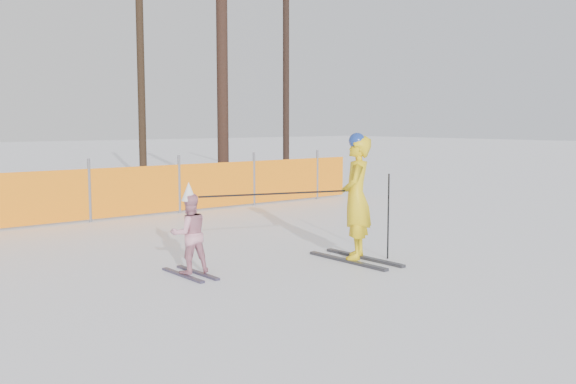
% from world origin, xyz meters
% --- Properties ---
extents(ground, '(120.00, 120.00, 0.00)m').
position_xyz_m(ground, '(0.00, 0.00, 0.00)').
color(ground, white).
rests_on(ground, ground).
extents(adult, '(0.75, 1.48, 1.81)m').
position_xyz_m(adult, '(0.85, 0.03, 0.90)').
color(adult, black).
rests_on(adult, ground).
extents(child, '(0.56, 0.96, 1.20)m').
position_xyz_m(child, '(-1.41, 0.77, 0.55)').
color(child, black).
rests_on(child, ground).
extents(ski_poles, '(2.61, 0.93, 1.23)m').
position_xyz_m(ski_poles, '(0.30, 0.19, 0.86)').
color(ski_poles, black).
rests_on(ski_poles, ground).
extents(safety_fence, '(14.93, 0.06, 1.25)m').
position_xyz_m(safety_fence, '(-1.24, 5.84, 0.56)').
color(safety_fence, '#595960').
rests_on(safety_fence, ground).
extents(tree_trunks, '(4.36, 3.69, 6.88)m').
position_xyz_m(tree_trunks, '(5.28, 10.52, 3.34)').
color(tree_trunks, black).
rests_on(tree_trunks, ground).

